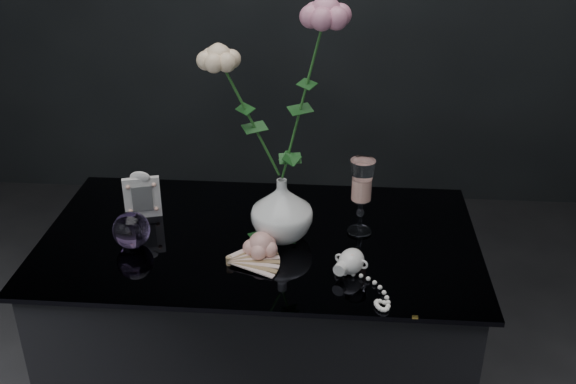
# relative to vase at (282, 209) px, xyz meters

# --- Properties ---
(table) EXTENTS (1.05, 0.58, 0.76)m
(table) POSITION_rel_vase_xyz_m (-0.05, -0.00, -0.46)
(table) COLOR black
(table) RESTS_ON ground
(vase) EXTENTS (0.19, 0.19, 0.15)m
(vase) POSITION_rel_vase_xyz_m (0.00, 0.00, 0.00)
(vase) COLOR white
(vase) RESTS_ON table
(wine_glass) EXTENTS (0.07, 0.07, 0.19)m
(wine_glass) POSITION_rel_vase_xyz_m (0.19, 0.04, 0.02)
(wine_glass) COLOR white
(wine_glass) RESTS_ON table
(picture_frame) EXTENTS (0.11, 0.10, 0.13)m
(picture_frame) POSITION_rel_vase_xyz_m (-0.36, 0.07, -0.01)
(picture_frame) COLOR silver
(picture_frame) RESTS_ON table
(paperweight) EXTENTS (0.11, 0.11, 0.09)m
(paperweight) POSITION_rel_vase_xyz_m (-0.35, -0.07, -0.03)
(paperweight) COLOR #A278C3
(paperweight) RESTS_ON table
(paper_fan) EXTENTS (0.24, 0.19, 0.02)m
(paper_fan) POSITION_rel_vase_xyz_m (-0.11, -0.13, -0.07)
(paper_fan) COLOR beige
(paper_fan) RESTS_ON table
(loose_rose) EXTENTS (0.20, 0.22, 0.06)m
(loose_rose) POSITION_rel_vase_xyz_m (-0.04, -0.09, -0.05)
(loose_rose) COLOR #E49F93
(loose_rose) RESTS_ON table
(pearl_jar) EXTENTS (0.25, 0.26, 0.06)m
(pearl_jar) POSITION_rel_vase_xyz_m (0.17, -0.13, -0.05)
(pearl_jar) COLOR white
(pearl_jar) RESTS_ON table
(roses) EXTENTS (0.31, 0.12, 0.47)m
(roses) POSITION_rel_vase_xyz_m (-0.00, 0.00, 0.29)
(roses) COLOR beige
(roses) RESTS_ON vase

